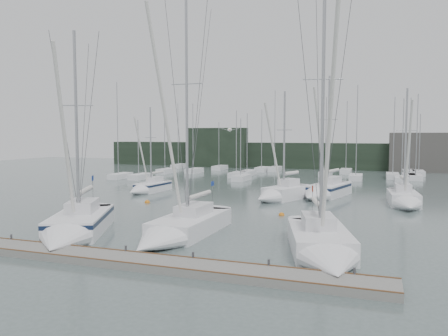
# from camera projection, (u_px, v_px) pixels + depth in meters

# --- Properties ---
(ground) EXTENTS (160.00, 160.00, 0.00)m
(ground) POSITION_uv_depth(u_px,v_px,m) (189.00, 244.00, 27.03)
(ground) COLOR #4C5C5A
(ground) RESTS_ON ground
(dock) EXTENTS (24.00, 2.00, 0.40)m
(dock) POSITION_uv_depth(u_px,v_px,m) (150.00, 263.00, 22.31)
(dock) COLOR slate
(dock) RESTS_ON ground
(far_treeline) EXTENTS (90.00, 4.00, 5.00)m
(far_treeline) POSITION_uv_depth(u_px,v_px,m) (318.00, 156.00, 85.18)
(far_treeline) COLOR black
(far_treeline) RESTS_ON ground
(far_building_left) EXTENTS (12.00, 3.00, 8.00)m
(far_building_left) POSITION_uv_depth(u_px,v_px,m) (218.00, 147.00, 89.76)
(far_building_left) COLOR black
(far_building_left) RESTS_ON ground
(far_building_right) EXTENTS (10.00, 3.00, 7.00)m
(far_building_right) POSITION_uv_depth(u_px,v_px,m) (419.00, 152.00, 77.30)
(far_building_right) COLOR #454340
(far_building_right) RESTS_ON ground
(mast_forest) EXTENTS (45.29, 26.01, 14.63)m
(mast_forest) POSITION_uv_depth(u_px,v_px,m) (285.00, 173.00, 71.30)
(mast_forest) COLOR white
(mast_forest) RESTS_ON ground
(sailboat_near_left) EXTENTS (7.16, 10.88, 14.69)m
(sailboat_near_left) POSITION_uv_depth(u_px,v_px,m) (73.00, 229.00, 28.22)
(sailboat_near_left) COLOR white
(sailboat_near_left) RESTS_ON ground
(sailboat_near_center) EXTENTS (3.50, 11.13, 17.15)m
(sailboat_near_center) POSITION_uv_depth(u_px,v_px,m) (175.00, 231.00, 27.89)
(sailboat_near_center) COLOR white
(sailboat_near_center) RESTS_ON ground
(sailboat_near_right) EXTENTS (5.48, 10.00, 16.61)m
(sailboat_near_right) POSITION_uv_depth(u_px,v_px,m) (324.00, 250.00, 23.32)
(sailboat_near_right) COLOR white
(sailboat_near_right) RESTS_ON ground
(sailboat_mid_a) EXTENTS (2.83, 7.13, 10.58)m
(sailboat_mid_a) POSITION_uv_depth(u_px,v_px,m) (147.00, 188.00, 50.47)
(sailboat_mid_a) COLOR white
(sailboat_mid_a) RESTS_ON ground
(sailboat_mid_c) EXTENTS (5.24, 7.74, 11.93)m
(sailboat_mid_c) POSITION_uv_depth(u_px,v_px,m) (278.00, 194.00, 44.45)
(sailboat_mid_c) COLOR white
(sailboat_mid_c) RESTS_ON ground
(sailboat_mid_d) EXTENTS (5.14, 9.60, 13.89)m
(sailboat_mid_d) POSITION_uv_depth(u_px,v_px,m) (323.00, 192.00, 46.36)
(sailboat_mid_d) COLOR white
(sailboat_mid_d) RESTS_ON ground
(sailboat_mid_e) EXTENTS (3.07, 7.67, 11.86)m
(sailboat_mid_e) POSITION_uv_depth(u_px,v_px,m) (405.00, 201.00, 40.43)
(sailboat_mid_e) COLOR white
(sailboat_mid_e) RESTS_ON ground
(buoy_a) EXTENTS (0.63, 0.63, 0.63)m
(buoy_a) POSITION_uv_depth(u_px,v_px,m) (222.00, 212.00, 37.80)
(buoy_a) COLOR orange
(buoy_a) RESTS_ON ground
(buoy_b) EXTENTS (0.49, 0.49, 0.49)m
(buoy_b) POSITION_uv_depth(u_px,v_px,m) (281.00, 215.00, 36.41)
(buoy_b) COLOR orange
(buoy_b) RESTS_ON ground
(buoy_c) EXTENTS (0.55, 0.55, 0.55)m
(buoy_c) POSITION_uv_depth(u_px,v_px,m) (147.00, 203.00, 43.11)
(buoy_c) COLOR orange
(buoy_c) RESTS_ON ground
(seagull) EXTENTS (1.12, 0.53, 0.22)m
(seagull) POSITION_uv_depth(u_px,v_px,m) (230.00, 130.00, 27.07)
(seagull) COLOR white
(seagull) RESTS_ON ground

